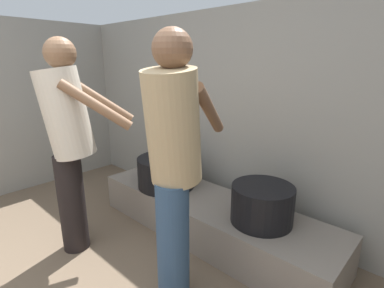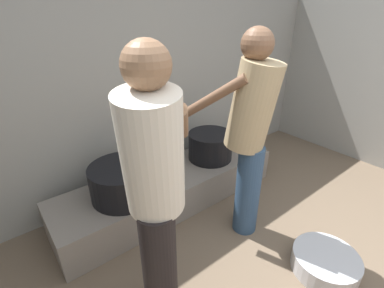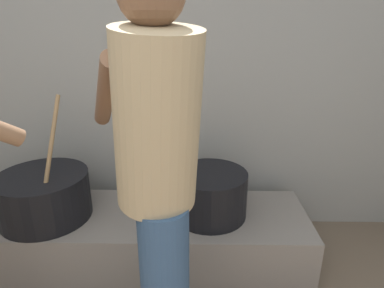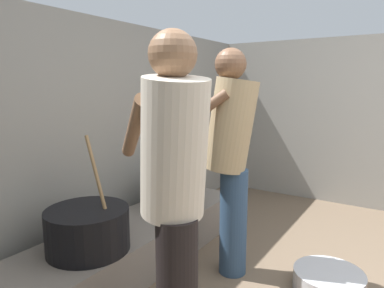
# 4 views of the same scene
# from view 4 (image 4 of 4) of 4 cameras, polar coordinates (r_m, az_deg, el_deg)

# --- Properties ---
(block_enclosure_rear) EXTENTS (4.96, 0.20, 1.91)m
(block_enclosure_rear) POSITION_cam_4_polar(r_m,az_deg,el_deg) (3.03, -15.99, 1.22)
(block_enclosure_rear) COLOR gray
(block_enclosure_rear) RESTS_ON ground_plane
(hearth_ledge) EXTENTS (2.19, 0.60, 0.33)m
(hearth_ledge) POSITION_cam_4_polar(r_m,az_deg,el_deg) (2.86, -9.10, -15.71)
(hearth_ledge) COLOR slate
(hearth_ledge) RESTS_ON ground_plane
(cooking_pot_main) EXTENTS (0.53, 0.53, 0.73)m
(cooking_pot_main) POSITION_cam_4_polar(r_m,az_deg,el_deg) (2.40, -16.68, -13.23)
(cooking_pot_main) COLOR black
(cooking_pot_main) RESTS_ON hearth_ledge
(cooking_pot_secondary) EXTENTS (0.45, 0.45, 0.28)m
(cooking_pot_secondary) POSITION_cam_4_polar(r_m,az_deg,el_deg) (3.11, -3.10, -7.52)
(cooking_pot_secondary) COLOR black
(cooking_pot_secondary) RESTS_ON hearth_ledge
(cook_in_tan_shirt) EXTENTS (0.55, 0.74, 1.63)m
(cook_in_tan_shirt) POSITION_cam_4_polar(r_m,az_deg,el_deg) (2.47, 6.23, -0.80)
(cook_in_tan_shirt) COLOR navy
(cook_in_tan_shirt) RESTS_ON ground_plane
(cook_in_cream_shirt) EXTENTS (0.66, 0.73, 1.62)m
(cook_in_cream_shirt) POSITION_cam_4_polar(r_m,az_deg,el_deg) (1.61, -2.92, -6.69)
(cook_in_cream_shirt) COLOR black
(cook_in_cream_shirt) RESTS_ON ground_plane
(metal_mixing_bowl) EXTENTS (0.47, 0.47, 0.14)m
(metal_mixing_bowl) POSITION_cam_4_polar(r_m,az_deg,el_deg) (2.70, 21.45, -20.18)
(metal_mixing_bowl) COLOR #B7B7BC
(metal_mixing_bowl) RESTS_ON ground_plane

